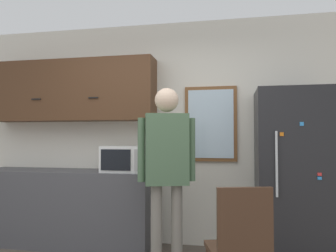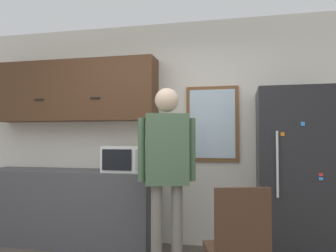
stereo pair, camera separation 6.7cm
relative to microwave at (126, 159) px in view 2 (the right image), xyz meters
The scene contains 8 objects.
back_wall 0.60m from the microwave, 40.38° to the left, with size 6.00×0.06×2.70m.
counter 0.96m from the microwave, behind, with size 2.12×0.55×0.89m.
upper_cabinets 1.13m from the microwave, behind, with size 2.12×0.35×0.75m.
microwave is the anchor object (origin of this frame).
person 0.79m from the microwave, 40.63° to the right, with size 0.54×0.33×1.77m.
refrigerator 1.84m from the microwave, ahead, with size 0.73×0.68×1.78m.
chair 1.81m from the microwave, 42.46° to the right, with size 0.53×0.53×0.94m.
window 1.09m from the microwave, 16.42° to the left, with size 0.61×0.05×0.89m.
Camera 2 is at (0.90, -1.98, 1.29)m, focal length 35.00 mm.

